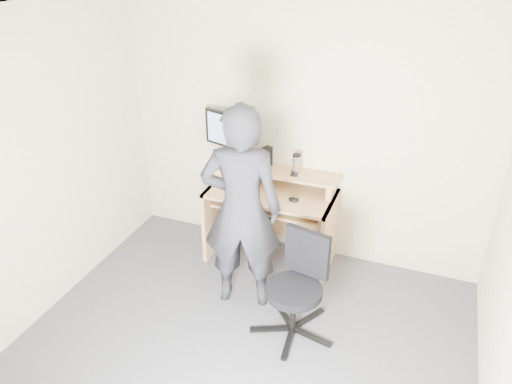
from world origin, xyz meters
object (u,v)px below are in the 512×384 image
Objects in this scene: desk at (274,207)px; monitor at (228,134)px; office_chair at (298,282)px; person at (242,210)px.

desk is 2.28× the size of monitor.
office_chair is at bearing -27.60° from monitor.
monitor is (-0.48, 0.06, 0.67)m from desk.
desk is at bearing 131.97° from office_chair.
desk is 0.83m from monitor.
monitor reaches higher than desk.
monitor is 0.29× the size of person.
monitor reaches higher than office_chair.
person reaches higher than office_chair.
person is (-0.56, 0.19, 0.44)m from office_chair.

